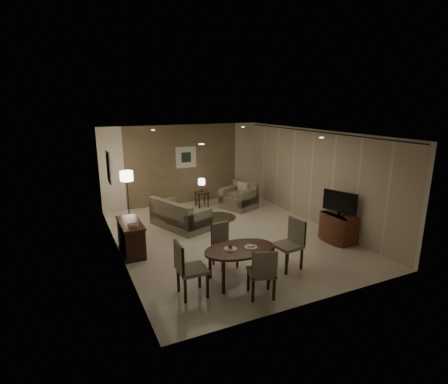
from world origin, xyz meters
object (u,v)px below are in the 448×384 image
chair_far (225,246)px  floor_lamp (128,196)px  dining_table (240,264)px  chair_left (192,269)px  chair_right (288,245)px  chair_near (261,272)px  console_desk (131,238)px  sofa (180,213)px  armchair (239,196)px  side_table (202,199)px  tv_cabinet (338,228)px

chair_far → floor_lamp: 4.23m
dining_table → floor_lamp: (-1.28, 4.70, 0.40)m
chair_left → chair_right: bearing=-84.9°
chair_near → console_desk: bearing=-41.7°
sofa → armchair: (2.33, 0.89, 0.03)m
chair_near → chair_right: bearing=-129.4°
side_table → sofa: bearing=-129.0°
tv_cabinet → sofa: 4.25m
chair_far → side_table: size_ratio=1.83×
sofa → side_table: 2.07m
chair_right → armchair: chair_right is taller
dining_table → chair_right: bearing=1.7°
chair_left → side_table: (2.22, 5.12, -0.27)m
chair_far → floor_lamp: floor_lamp is taller
chair_right → sofa: size_ratio=0.61×
chair_left → floor_lamp: floor_lamp is taller
chair_far → chair_right: chair_right is taller
chair_right → side_table: size_ratio=2.07×
dining_table → chair_left: bearing=-173.6°
chair_left → armchair: 5.49m
chair_near → sofa: chair_near is taller
tv_cabinet → chair_far: (-3.20, -0.07, 0.11)m
console_desk → side_table: bearing=43.9°
sofa → floor_lamp: floor_lamp is taller
dining_table → chair_right: (1.16, 0.03, 0.19)m
dining_table → sofa: sofa is taller
dining_table → chair_far: size_ratio=1.56×
tv_cabinet → chair_near: bearing=-155.6°
tv_cabinet → floor_lamp: bearing=138.6°
tv_cabinet → side_table: (-2.02, 4.27, -0.10)m
tv_cabinet → side_table: 4.72m
chair_far → chair_left: (-1.03, -0.79, 0.06)m
chair_right → armchair: 4.40m
chair_left → sofa: size_ratio=0.61×
dining_table → chair_near: 0.69m
sofa → side_table: bearing=-60.4°
armchair → tv_cabinet: bearing=-7.9°
chair_far → floor_lamp: size_ratio=0.63×
tv_cabinet → chair_right: size_ratio=0.85×
chair_left → side_table: bearing=-22.2°
armchair → chair_near: bearing=-46.6°
dining_table → armchair: bearing=62.6°
tv_cabinet → side_table: bearing=115.3°
sofa → chair_far: bearing=160.9°
chair_near → chair_left: bearing=-9.5°
tv_cabinet → chair_right: chair_right is taller
console_desk → sofa: 1.96m
chair_left → chair_far: bearing=-51.4°
console_desk → floor_lamp: size_ratio=0.81×
armchair → side_table: 1.27m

